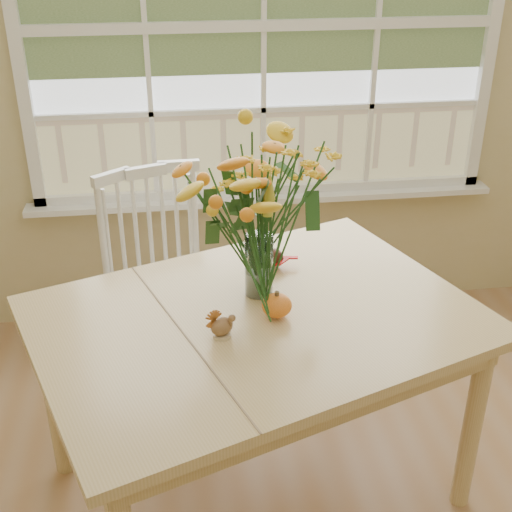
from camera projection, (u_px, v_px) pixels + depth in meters
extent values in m
cube|color=#CABA81|center=(262.00, 67.00, 3.32)|extent=(4.00, 0.02, 2.70)
cube|color=silver|center=(263.00, 25.00, 3.21)|extent=(2.20, 0.00, 1.60)
cube|color=white|center=(264.00, 198.00, 3.56)|extent=(2.42, 0.12, 0.03)
cube|color=tan|center=(257.00, 320.00, 2.37)|extent=(1.76, 1.51, 0.04)
cube|color=tan|center=(257.00, 337.00, 2.40)|extent=(1.61, 1.36, 0.10)
cylinder|color=tan|center=(53.00, 395.00, 2.63)|extent=(0.07, 0.07, 0.76)
cylinder|color=tan|center=(472.00, 425.00, 2.48)|extent=(0.07, 0.07, 0.76)
cylinder|color=tan|center=(337.00, 311.00, 3.17)|extent=(0.07, 0.07, 0.76)
cube|color=white|center=(168.00, 299.00, 3.05)|extent=(0.60, 0.59, 0.05)
cube|color=white|center=(150.00, 229.00, 3.07)|extent=(0.46, 0.20, 0.54)
cylinder|color=white|center=(146.00, 378.00, 2.96)|extent=(0.04, 0.04, 0.47)
cylinder|color=white|center=(122.00, 338.00, 3.23)|extent=(0.04, 0.04, 0.47)
cylinder|color=white|center=(223.00, 355.00, 3.11)|extent=(0.04, 0.04, 0.47)
cylinder|color=white|center=(194.00, 318.00, 3.38)|extent=(0.04, 0.04, 0.47)
cylinder|color=white|center=(259.00, 265.00, 2.44)|extent=(0.10, 0.10, 0.23)
ellipsoid|color=orange|center=(277.00, 307.00, 2.33)|extent=(0.10, 0.10, 0.08)
cylinder|color=#CCB78C|center=(222.00, 335.00, 2.24)|extent=(0.06, 0.06, 0.01)
ellipsoid|color=brown|center=(222.00, 326.00, 2.23)|extent=(0.09, 0.08, 0.06)
ellipsoid|color=#38160F|center=(273.00, 258.00, 2.66)|extent=(0.08, 0.08, 0.07)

